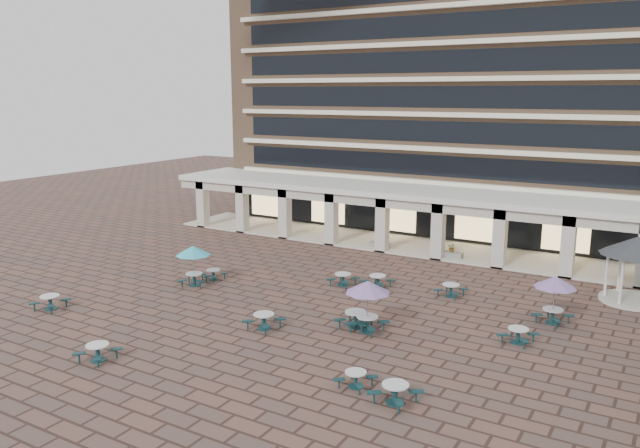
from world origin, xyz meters
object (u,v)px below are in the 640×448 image
(planter_left, at_px, (379,242))
(picnic_table_0, at_px, (50,301))
(picnic_table_1, at_px, (98,351))
(picnic_table_2, at_px, (395,392))
(planter_right, at_px, (452,253))
(gazebo, at_px, (637,253))

(planter_left, bearing_deg, picnic_table_0, -114.64)
(picnic_table_1, relative_size, picnic_table_2, 0.89)
(planter_left, bearing_deg, planter_right, -0.00)
(picnic_table_2, bearing_deg, planter_right, 114.95)
(planter_left, distance_m, planter_right, 5.54)
(picnic_table_2, xyz_separation_m, planter_right, (-4.95, 20.85, -0.03))
(picnic_table_0, bearing_deg, picnic_table_1, -33.07)
(picnic_table_2, xyz_separation_m, planter_left, (-10.50, 20.85, 0.06))
(picnic_table_2, bearing_deg, picnic_table_0, -168.70)
(planter_right, bearing_deg, picnic_table_0, -125.98)
(gazebo, height_order, planter_right, gazebo)
(picnic_table_1, bearing_deg, planter_left, 80.56)
(picnic_table_0, xyz_separation_m, picnic_table_1, (7.44, -3.15, -0.01))
(picnic_table_1, distance_m, picnic_table_2, 12.94)
(picnic_table_0, height_order, picnic_table_1, picnic_table_0)
(picnic_table_0, xyz_separation_m, picnic_table_2, (20.01, -0.10, 0.01))
(picnic_table_0, bearing_deg, gazebo, 22.66)
(picnic_table_0, relative_size, picnic_table_2, 0.97)
(picnic_table_2, distance_m, planter_right, 21.43)
(planter_left, bearing_deg, picnic_table_1, -94.96)
(picnic_table_1, distance_m, planter_left, 23.99)
(picnic_table_2, distance_m, gazebo, 18.62)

